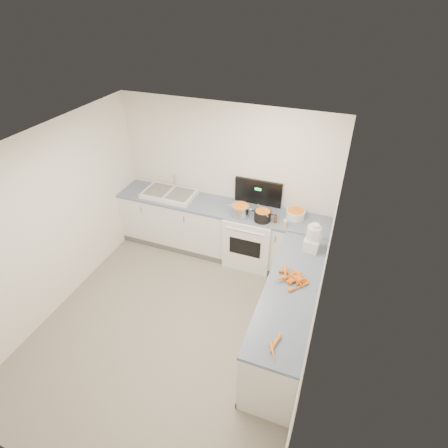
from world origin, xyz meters
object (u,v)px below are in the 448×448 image
(black_pot, at_px, (263,216))
(mixing_bowl, at_px, (295,214))
(stove, at_px, (251,237))
(steel_pot, at_px, (240,211))
(spice_jar, at_px, (285,224))
(extract_bottle, at_px, (275,219))
(sink, at_px, (169,194))
(food_processor, at_px, (313,238))

(black_pot, bearing_deg, mixing_bowl, 27.90)
(stove, height_order, mixing_bowl, stove)
(steel_pot, xyz_separation_m, spice_jar, (0.70, -0.03, -0.04))
(stove, relative_size, extract_bottle, 10.98)
(black_pot, relative_size, spice_jar, 2.75)
(sink, relative_size, extract_bottle, 6.94)
(sink, relative_size, mixing_bowl, 3.03)
(black_pot, distance_m, food_processor, 0.91)
(spice_jar, bearing_deg, food_processor, -41.44)
(sink, distance_m, food_processor, 2.51)
(extract_bottle, xyz_separation_m, food_processor, (0.60, -0.43, 0.11))
(sink, xyz_separation_m, spice_jar, (2.00, -0.19, 0.01))
(stove, height_order, extract_bottle, stove)
(sink, relative_size, spice_jar, 9.31)
(sink, height_order, steel_pot, sink)
(extract_bottle, bearing_deg, sink, 175.33)
(mixing_bowl, relative_size, food_processor, 0.71)
(black_pot, relative_size, food_processor, 0.64)
(extract_bottle, relative_size, food_processor, 0.31)
(mixing_bowl, bearing_deg, steel_pot, -163.10)
(sink, distance_m, mixing_bowl, 2.10)
(spice_jar, distance_m, food_processor, 0.60)
(spice_jar, bearing_deg, stove, 162.13)
(stove, bearing_deg, steel_pot, -136.38)
(spice_jar, relative_size, food_processor, 0.23)
(sink, distance_m, black_pot, 1.66)
(extract_bottle, bearing_deg, black_pot, -178.91)
(black_pot, relative_size, extract_bottle, 2.05)
(steel_pot, xyz_separation_m, black_pot, (0.35, 0.00, -0.01))
(food_processor, bearing_deg, stove, 150.20)
(steel_pot, bearing_deg, extract_bottle, 0.91)
(food_processor, bearing_deg, steel_pot, 159.62)
(steel_pot, height_order, spice_jar, steel_pot)
(stove, distance_m, sink, 1.54)
(sink, height_order, black_pot, sink)
(black_pot, relative_size, mixing_bowl, 0.90)
(mixing_bowl, height_order, spice_jar, mixing_bowl)
(mixing_bowl, xyz_separation_m, food_processor, (0.35, -0.67, 0.11))
(steel_pot, bearing_deg, food_processor, -20.38)
(food_processor, bearing_deg, mixing_bowl, 117.50)
(sink, height_order, mixing_bowl, sink)
(mixing_bowl, distance_m, extract_bottle, 0.34)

